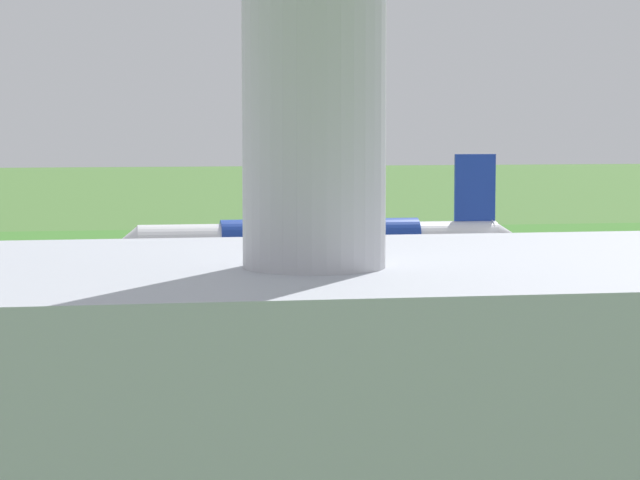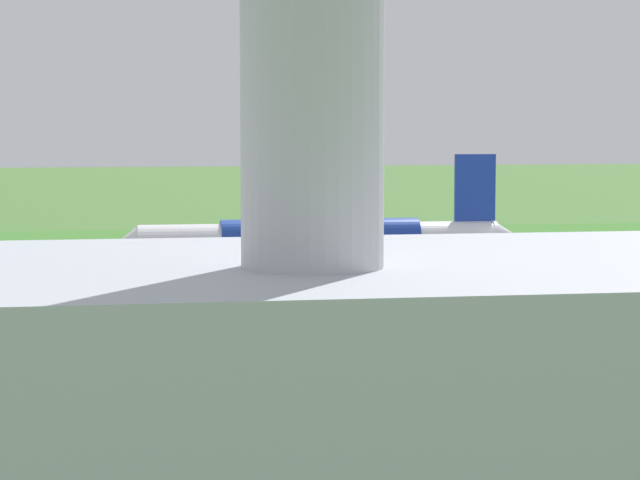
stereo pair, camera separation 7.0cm
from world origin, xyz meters
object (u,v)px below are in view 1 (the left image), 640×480
object	(u,v)px
airliner_main	(323,241)
service_truck_fuel	(602,283)
service_car_followme	(38,267)
no_stopping_sign	(127,246)
traffic_cone_orange	(77,248)
service_truck_baggage	(21,275)

from	to	relation	value
airliner_main	service_truck_fuel	xyz separation A→B (m)	(-28.35, 27.04, -2.95)
airliner_main	service_car_followme	world-z (taller)	airliner_main
service_car_followme	no_stopping_sign	size ratio (longest dim) A/B	2.02
service_car_followme	traffic_cone_orange	size ratio (longest dim) A/B	8.11
airliner_main	service_truck_fuel	bearing A→B (deg)	136.35
service_truck_fuel	traffic_cone_orange	xyz separation A→B (m)	(60.80, -64.72, -1.13)
service_truck_baggage	service_truck_fuel	world-z (taller)	same
service_truck_fuel	no_stopping_sign	world-z (taller)	service_truck_fuel
airliner_main	service_truck_baggage	world-z (taller)	airliner_main
service_truck_fuel	traffic_cone_orange	world-z (taller)	service_truck_fuel
airliner_main	service_truck_baggage	size ratio (longest dim) A/B	8.78
traffic_cone_orange	service_car_followme	bearing A→B (deg)	81.05
airliner_main	service_truck_baggage	xyz separation A→B (m)	(38.92, 6.76, -2.95)
airliner_main	traffic_cone_orange	distance (m)	49.90
airliner_main	service_truck_fuel	world-z (taller)	airliner_main
airliner_main	traffic_cone_orange	world-z (taller)	airliner_main
service_truck_fuel	no_stopping_sign	xyz separation A→B (m)	(53.25, -56.85, -0.08)
service_truck_baggage	traffic_cone_orange	distance (m)	44.92
service_truck_baggage	service_car_followme	distance (m)	13.33
no_stopping_sign	traffic_cone_orange	distance (m)	10.96
service_truck_baggage	no_stopping_sign	size ratio (longest dim) A/B	2.79
airliner_main	traffic_cone_orange	size ratio (longest dim) A/B	98.23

